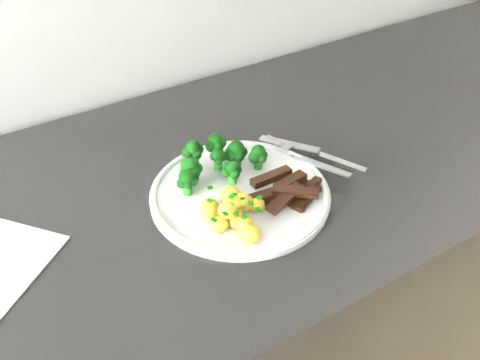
% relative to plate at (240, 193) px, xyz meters
% --- Properties ---
extents(plate, '(0.25, 0.25, 0.01)m').
position_rel_plate_xyz_m(plate, '(0.00, 0.00, 0.00)').
color(plate, white).
rests_on(plate, counter).
extents(broccoli, '(0.15, 0.09, 0.05)m').
position_rel_plate_xyz_m(broccoli, '(-0.01, 0.05, 0.03)').
color(broccoli, '#256D1A').
rests_on(broccoli, plate).
extents(potatoes, '(0.09, 0.10, 0.04)m').
position_rel_plate_xyz_m(potatoes, '(-0.04, -0.04, 0.02)').
color(potatoes, gold).
rests_on(potatoes, plate).
extents(beef_strips, '(0.12, 0.09, 0.03)m').
position_rel_plate_xyz_m(beef_strips, '(0.05, -0.04, 0.01)').
color(beef_strips, black).
rests_on(beef_strips, plate).
extents(fork, '(0.06, 0.15, 0.01)m').
position_rel_plate_xyz_m(fork, '(0.12, 0.00, 0.01)').
color(fork, silver).
rests_on(fork, plate).
extents(knife, '(0.10, 0.16, 0.02)m').
position_rel_plate_xyz_m(knife, '(0.15, 0.00, 0.00)').
color(knife, silver).
rests_on(knife, plate).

